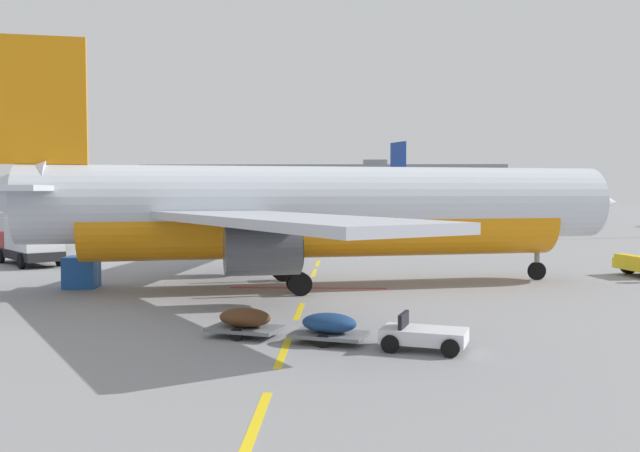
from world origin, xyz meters
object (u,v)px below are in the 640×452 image
at_px(catering_truck, 30,240).
at_px(baggage_train, 330,327).
at_px(fuel_service_truck, 23,230).
at_px(airliner_foreground, 317,210).
at_px(airliner_mid_left, 360,196).
at_px(uld_cargo_container, 81,272).

relative_size(catering_truck, baggage_train, 0.79).
bearing_deg(baggage_train, fuel_service_truck, 127.53).
bearing_deg(baggage_train, airliner_foreground, 94.26).
bearing_deg(fuel_service_truck, airliner_mid_left, 65.48).
height_order(baggage_train, uld_cargo_container, uld_cargo_container).
xyz_separation_m(baggage_train, uld_cargo_container, (-12.97, 12.34, 0.28)).
bearing_deg(airliner_mid_left, baggage_train, -91.76).
xyz_separation_m(fuel_service_truck, uld_cargo_container, (13.52, -22.15, -0.85)).
xyz_separation_m(airliner_mid_left, fuel_service_truck, (-29.54, -64.75, -2.41)).
distance_m(airliner_mid_left, fuel_service_truck, 71.22).
relative_size(airliner_mid_left, catering_truck, 5.07).
height_order(catering_truck, fuel_service_truck, same).
xyz_separation_m(airliner_foreground, airliner_mid_left, (4.04, 85.94, 0.11)).
distance_m(catering_truck, fuel_service_truck, 12.99).
xyz_separation_m(airliner_foreground, fuel_service_truck, (-25.50, 21.19, -2.30)).
relative_size(fuel_service_truck, uld_cargo_container, 4.14).
bearing_deg(uld_cargo_container, baggage_train, -43.57).
relative_size(baggage_train, uld_cargo_container, 4.94).
bearing_deg(airliner_mid_left, uld_cargo_container, -100.44).
distance_m(catering_truck, uld_cargo_container, 13.06).
relative_size(catering_truck, fuel_service_truck, 0.94).
distance_m(fuel_service_truck, uld_cargo_container, 25.97).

